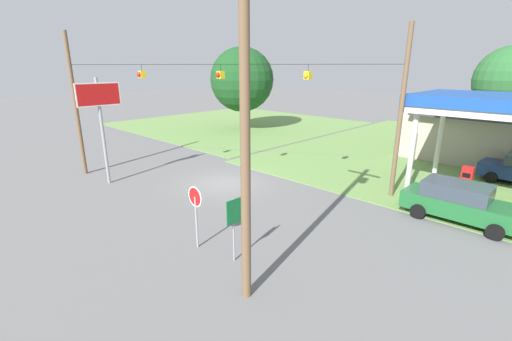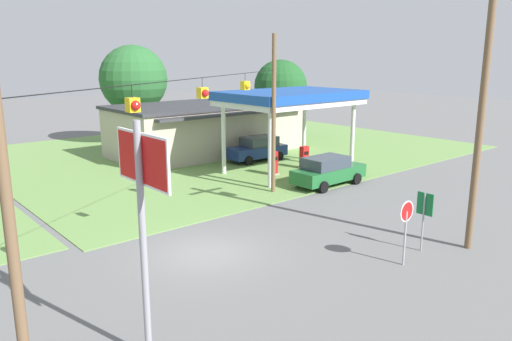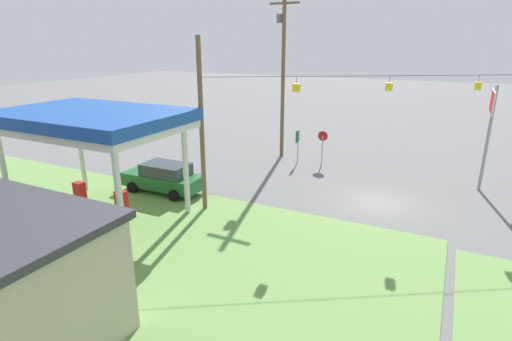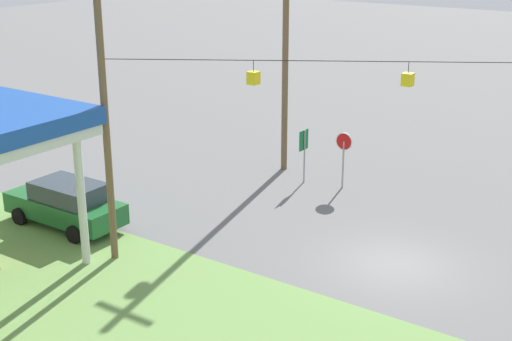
{
  "view_description": "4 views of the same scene",
  "coord_description": "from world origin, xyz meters",
  "px_view_note": "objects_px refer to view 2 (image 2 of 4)",
  "views": [
    {
      "loc": [
        14.96,
        -12.64,
        6.76
      ],
      "look_at": [
        2.5,
        0.21,
        1.3
      ],
      "focal_mm": 24.0,
      "sensor_mm": 36.0,
      "label": 1
    },
    {
      "loc": [
        -10.45,
        -15.39,
        7.69
      ],
      "look_at": [
        4.4,
        2.14,
        2.34
      ],
      "focal_mm": 35.0,
      "sensor_mm": 36.0,
      "label": 2
    },
    {
      "loc": [
        -3.11,
        21.41,
        8.47
      ],
      "look_at": [
        6.08,
        2.94,
        1.83
      ],
      "focal_mm": 28.0,
      "sensor_mm": 36.0,
      "label": 3
    },
    {
      "loc": [
        -8.45,
        20.46,
        10.74
      ],
      "look_at": [
        4.99,
        1.0,
        2.67
      ],
      "focal_mm": 50.0,
      "sensor_mm": 36.0,
      "label": 4
    }
  ],
  "objects_px": {
    "gas_station_canopy": "(290,99)",
    "stop_sign_roadside": "(406,219)",
    "utility_pole_main": "(485,85)",
    "gas_station_store": "(208,128)",
    "car_at_pumps_rear": "(257,148)",
    "tree_behind_station": "(133,79)",
    "tree_far_back": "(281,87)",
    "fuel_pump_near": "(273,164)",
    "stop_sign_overhead": "(143,189)",
    "fuel_pump_far": "(304,158)",
    "car_at_pumps_front": "(328,171)",
    "route_sign": "(424,210)"
  },
  "relations": [
    {
      "from": "car_at_pumps_front",
      "to": "tree_far_back",
      "type": "height_order",
      "value": "tree_far_back"
    },
    {
      "from": "fuel_pump_near",
      "to": "stop_sign_overhead",
      "type": "height_order",
      "value": "stop_sign_overhead"
    },
    {
      "from": "gas_station_canopy",
      "to": "utility_pole_main",
      "type": "xyz_separation_m",
      "value": [
        -3.8,
        -14.5,
        1.7
      ]
    },
    {
      "from": "gas_station_canopy",
      "to": "utility_pole_main",
      "type": "height_order",
      "value": "utility_pole_main"
    },
    {
      "from": "gas_station_store",
      "to": "stop_sign_overhead",
      "type": "height_order",
      "value": "stop_sign_overhead"
    },
    {
      "from": "car_at_pumps_front",
      "to": "utility_pole_main",
      "type": "relative_size",
      "value": 0.41
    },
    {
      "from": "car_at_pumps_rear",
      "to": "tree_behind_station",
      "type": "bearing_deg",
      "value": -71.27
    },
    {
      "from": "stop_sign_overhead",
      "to": "tree_behind_station",
      "type": "bearing_deg",
      "value": 63.52
    },
    {
      "from": "stop_sign_roadside",
      "to": "fuel_pump_far",
      "type": "bearing_deg",
      "value": -122.49
    },
    {
      "from": "fuel_pump_far",
      "to": "stop_sign_roadside",
      "type": "bearing_deg",
      "value": -122.49
    },
    {
      "from": "fuel_pump_near",
      "to": "car_at_pumps_front",
      "type": "relative_size",
      "value": 0.32
    },
    {
      "from": "tree_far_back",
      "to": "fuel_pump_near",
      "type": "bearing_deg",
      "value": -134.65
    },
    {
      "from": "fuel_pump_far",
      "to": "route_sign",
      "type": "relative_size",
      "value": 0.65
    },
    {
      "from": "stop_sign_overhead",
      "to": "tree_behind_station",
      "type": "relative_size",
      "value": 0.73
    },
    {
      "from": "car_at_pumps_front",
      "to": "tree_behind_station",
      "type": "xyz_separation_m",
      "value": [
        -2.1,
        20.44,
        4.71
      ]
    },
    {
      "from": "fuel_pump_far",
      "to": "tree_behind_station",
      "type": "height_order",
      "value": "tree_behind_station"
    },
    {
      "from": "fuel_pump_near",
      "to": "car_at_pumps_rear",
      "type": "bearing_deg",
      "value": 62.4
    },
    {
      "from": "fuel_pump_far",
      "to": "tree_behind_station",
      "type": "bearing_deg",
      "value": 104.67
    },
    {
      "from": "car_at_pumps_front",
      "to": "utility_pole_main",
      "type": "bearing_deg",
      "value": -106.98
    },
    {
      "from": "fuel_pump_far",
      "to": "gas_station_canopy",
      "type": "bearing_deg",
      "value": 179.94
    },
    {
      "from": "stop_sign_roadside",
      "to": "fuel_pump_near",
      "type": "bearing_deg",
      "value": -113.09
    },
    {
      "from": "gas_station_store",
      "to": "fuel_pump_far",
      "type": "relative_size",
      "value": 9.69
    },
    {
      "from": "utility_pole_main",
      "to": "gas_station_canopy",
      "type": "bearing_deg",
      "value": 75.33
    },
    {
      "from": "car_at_pumps_rear",
      "to": "stop_sign_overhead",
      "type": "relative_size",
      "value": 0.74
    },
    {
      "from": "gas_station_canopy",
      "to": "car_at_pumps_rear",
      "type": "xyz_separation_m",
      "value": [
        0.69,
        4.1,
        -3.95
      ]
    },
    {
      "from": "route_sign",
      "to": "tree_behind_station",
      "type": "bearing_deg",
      "value": 84.8
    },
    {
      "from": "gas_station_store",
      "to": "utility_pole_main",
      "type": "distance_m",
      "value": 24.37
    },
    {
      "from": "fuel_pump_near",
      "to": "stop_sign_overhead",
      "type": "relative_size",
      "value": 0.25
    },
    {
      "from": "fuel_pump_near",
      "to": "gas_station_store",
      "type": "bearing_deg",
      "value": 81.93
    },
    {
      "from": "stop_sign_overhead",
      "to": "gas_station_canopy",
      "type": "bearing_deg",
      "value": 36.5
    },
    {
      "from": "stop_sign_roadside",
      "to": "utility_pole_main",
      "type": "height_order",
      "value": "utility_pole_main"
    },
    {
      "from": "route_sign",
      "to": "tree_behind_station",
      "type": "xyz_separation_m",
      "value": [
        2.71,
        29.76,
        3.92
      ]
    },
    {
      "from": "fuel_pump_far",
      "to": "car_at_pumps_rear",
      "type": "relative_size",
      "value": 0.34
    },
    {
      "from": "gas_station_canopy",
      "to": "gas_station_store",
      "type": "relative_size",
      "value": 0.58
    },
    {
      "from": "gas_station_store",
      "to": "car_at_pumps_rear",
      "type": "bearing_deg",
      "value": -80.52
    },
    {
      "from": "fuel_pump_near",
      "to": "tree_far_back",
      "type": "bearing_deg",
      "value": 45.35
    },
    {
      "from": "gas_station_canopy",
      "to": "car_at_pumps_front",
      "type": "xyz_separation_m",
      "value": [
        -0.73,
        -4.1,
        -3.96
      ]
    },
    {
      "from": "stop_sign_roadside",
      "to": "stop_sign_overhead",
      "type": "distance_m",
      "value": 10.44
    },
    {
      "from": "stop_sign_roadside",
      "to": "route_sign",
      "type": "xyz_separation_m",
      "value": [
        1.78,
        0.34,
        -0.1
      ]
    },
    {
      "from": "utility_pole_main",
      "to": "gas_station_store",
      "type": "bearing_deg",
      "value": 81.24
    },
    {
      "from": "car_at_pumps_rear",
      "to": "stop_sign_overhead",
      "type": "height_order",
      "value": "stop_sign_overhead"
    },
    {
      "from": "gas_station_canopy",
      "to": "stop_sign_roadside",
      "type": "height_order",
      "value": "gas_station_canopy"
    },
    {
      "from": "fuel_pump_near",
      "to": "stop_sign_roadside",
      "type": "height_order",
      "value": "stop_sign_roadside"
    },
    {
      "from": "gas_station_store",
      "to": "stop_sign_roadside",
      "type": "bearing_deg",
      "value": -107.36
    },
    {
      "from": "fuel_pump_near",
      "to": "stop_sign_overhead",
      "type": "xyz_separation_m",
      "value": [
        -15.92,
        -12.85,
        3.77
      ]
    },
    {
      "from": "fuel_pump_near",
      "to": "car_at_pumps_rear",
      "type": "xyz_separation_m",
      "value": [
        2.14,
        4.1,
        0.19
      ]
    },
    {
      "from": "stop_sign_overhead",
      "to": "tree_behind_station",
      "type": "distance_m",
      "value": 32.62
    },
    {
      "from": "fuel_pump_near",
      "to": "tree_behind_station",
      "type": "height_order",
      "value": "tree_behind_station"
    },
    {
      "from": "car_at_pumps_front",
      "to": "route_sign",
      "type": "distance_m",
      "value": 10.52
    },
    {
      "from": "gas_station_canopy",
      "to": "tree_behind_station",
      "type": "relative_size",
      "value": 1.04
    }
  ]
}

